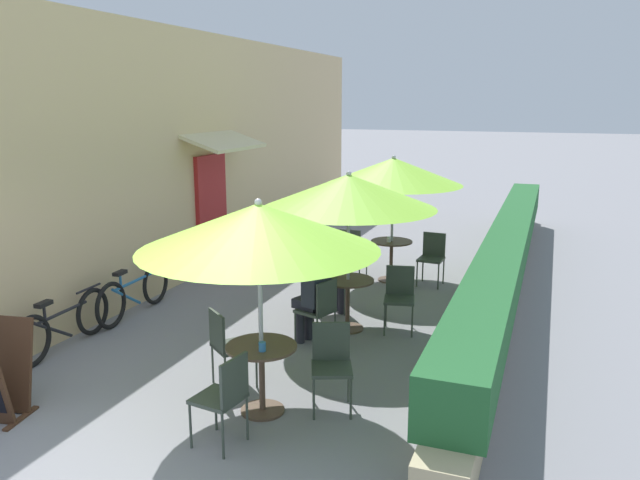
% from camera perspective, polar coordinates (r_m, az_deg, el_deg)
% --- Properties ---
extents(ground_plane, '(120.00, 120.00, 0.00)m').
position_cam_1_polar(ground_plane, '(5.81, -19.97, -19.87)').
color(ground_plane, gray).
extents(cafe_facade_wall, '(0.98, 13.52, 4.20)m').
position_cam_1_polar(cafe_facade_wall, '(11.86, -9.37, 7.88)').
color(cafe_facade_wall, '#D6B784').
rests_on(cafe_facade_wall, ground_plane).
extents(planter_hedge, '(0.60, 12.52, 1.01)m').
position_cam_1_polar(planter_hedge, '(10.61, 16.73, -1.57)').
color(planter_hedge, tan).
rests_on(planter_hedge, ground_plane).
extents(patio_table_near, '(0.70, 0.70, 0.70)m').
position_cam_1_polar(patio_table_near, '(6.30, -5.35, -11.41)').
color(patio_table_near, brown).
rests_on(patio_table_near, ground_plane).
extents(patio_umbrella_near, '(2.31, 2.31, 2.16)m').
position_cam_1_polar(patio_umbrella_near, '(5.87, -5.63, 1.20)').
color(patio_umbrella_near, '#B7B7BC').
rests_on(patio_umbrella_near, ground_plane).
extents(cafe_chair_near_left, '(0.56, 0.56, 0.87)m').
position_cam_1_polar(cafe_chair_near_left, '(6.84, -8.50, -9.21)').
color(cafe_chair_near_left, '#384238').
rests_on(cafe_chair_near_left, ground_plane).
extents(cafe_chair_near_right, '(0.45, 0.45, 0.87)m').
position_cam_1_polar(cafe_chair_near_right, '(5.74, -8.69, -13.68)').
color(cafe_chair_near_right, '#384238').
rests_on(cafe_chair_near_right, ground_plane).
extents(cafe_chair_near_back, '(0.52, 0.52, 0.87)m').
position_cam_1_polar(cafe_chair_near_back, '(6.34, 1.06, -10.87)').
color(cafe_chair_near_back, '#384238').
rests_on(cafe_chair_near_back, ground_plane).
extents(coffee_cup_near, '(0.07, 0.07, 0.09)m').
position_cam_1_polar(coffee_cup_near, '(6.07, -5.30, -9.68)').
color(coffee_cup_near, teal).
rests_on(coffee_cup_near, patio_table_near).
extents(patio_table_mid, '(0.70, 0.70, 0.70)m').
position_cam_1_polar(patio_table_mid, '(8.44, 2.54, -5.03)').
color(patio_table_mid, brown).
rests_on(patio_table_mid, ground_plane).
extents(patio_umbrella_mid, '(2.31, 2.31, 2.16)m').
position_cam_1_polar(patio_umbrella_mid, '(8.12, 2.64, 4.45)').
color(patio_umbrella_mid, '#B7B7BC').
rests_on(patio_umbrella_mid, ground_plane).
extents(cafe_chair_mid_left, '(0.47, 0.47, 0.87)m').
position_cam_1_polar(cafe_chair_mid_left, '(8.46, 7.29, -4.86)').
color(cafe_chair_mid_left, '#384238').
rests_on(cafe_chair_mid_left, ground_plane).
extents(cafe_chair_mid_right, '(0.56, 0.56, 0.87)m').
position_cam_1_polar(cafe_chair_mid_right, '(9.01, 0.34, -3.65)').
color(cafe_chair_mid_right, '#384238').
rests_on(cafe_chair_mid_right, ground_plane).
extents(seated_patron_mid_right, '(0.51, 0.50, 1.25)m').
position_cam_1_polar(seated_patron_mid_right, '(9.00, 1.00, -2.54)').
color(seated_patron_mid_right, '#23232D').
rests_on(seated_patron_mid_right, ground_plane).
extents(cafe_chair_mid_back, '(0.51, 0.51, 0.87)m').
position_cam_1_polar(cafe_chair_mid_back, '(7.86, -0.02, -6.12)').
color(cafe_chair_mid_back, '#384238').
rests_on(cafe_chair_mid_back, ground_plane).
extents(seated_patron_mid_back, '(0.48, 0.43, 1.25)m').
position_cam_1_polar(seated_patron_mid_back, '(7.88, -0.65, -4.78)').
color(seated_patron_mid_back, '#23232D').
rests_on(seated_patron_mid_back, ground_plane).
extents(patio_table_far, '(0.70, 0.70, 0.70)m').
position_cam_1_polar(patio_table_far, '(10.75, 6.54, -1.20)').
color(patio_table_far, brown).
rests_on(patio_table_far, ground_plane).
extents(patio_umbrella_far, '(2.31, 2.31, 2.16)m').
position_cam_1_polar(patio_umbrella_far, '(10.50, 6.73, 6.26)').
color(patio_umbrella_far, '#B7B7BC').
rests_on(patio_umbrella_far, ground_plane).
extents(cafe_chair_far_left, '(0.43, 0.43, 0.87)m').
position_cam_1_polar(cafe_chair_far_left, '(10.63, 10.22, -1.31)').
color(cafe_chair_far_left, '#384238').
rests_on(cafe_chair_far_left, ground_plane).
extents(cafe_chair_far_right, '(0.43, 0.43, 0.87)m').
position_cam_1_polar(cafe_chair_far_right, '(10.90, 2.96, -0.78)').
color(cafe_chair_far_right, '#384238').
rests_on(cafe_chair_far_right, ground_plane).
extents(coffee_cup_far, '(0.07, 0.07, 0.09)m').
position_cam_1_polar(coffee_cup_far, '(10.59, 6.32, 0.05)').
color(coffee_cup_far, white).
rests_on(coffee_cup_far, patio_table_far).
extents(bicycle_leaning, '(0.14, 1.74, 0.72)m').
position_cam_1_polar(bicycle_leaning, '(8.43, -22.41, -7.14)').
color(bicycle_leaning, black).
rests_on(bicycle_leaning, ground_plane).
extents(bicycle_second, '(0.15, 1.76, 0.74)m').
position_cam_1_polar(bicycle_second, '(9.39, -16.63, -4.63)').
color(bicycle_second, black).
rests_on(bicycle_second, ground_plane).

